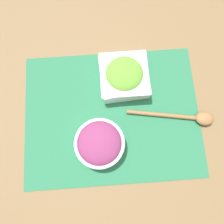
{
  "coord_description": "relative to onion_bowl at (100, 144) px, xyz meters",
  "views": [
    {
      "loc": [
        0.01,
        0.15,
        0.64
      ],
      "look_at": [
        0.0,
        0.0,
        0.03
      ],
      "focal_mm": 35.0,
      "sensor_mm": 36.0,
      "label": 1
    }
  ],
  "objects": [
    {
      "name": "ground_plane",
      "position": [
        -0.04,
        -0.09,
        -0.04
      ],
      "size": [
        3.0,
        3.0,
        0.0
      ],
      "primitive_type": "plane",
      "color": "olive"
    },
    {
      "name": "placemat",
      "position": [
        -0.04,
        -0.09,
        -0.04
      ],
      "size": [
        0.52,
        0.4,
        0.0
      ],
      "color": "#2D7A51",
      "rests_on": "ground_plane"
    },
    {
      "name": "onion_bowl",
      "position": [
        0.0,
        0.0,
        0.0
      ],
      "size": [
        0.14,
        0.14,
        0.07
      ],
      "color": "silver",
      "rests_on": "placemat"
    },
    {
      "name": "lettuce_bowl",
      "position": [
        -0.08,
        -0.19,
        -0.0
      ],
      "size": [
        0.15,
        0.15,
        0.07
      ],
      "color": "white",
      "rests_on": "placemat"
    },
    {
      "name": "wooden_spoon",
      "position": [
        -0.26,
        -0.06,
        -0.03
      ],
      "size": [
        0.26,
        0.07,
        0.02
      ],
      "color": "#9E7042",
      "rests_on": "placemat"
    }
  ]
}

